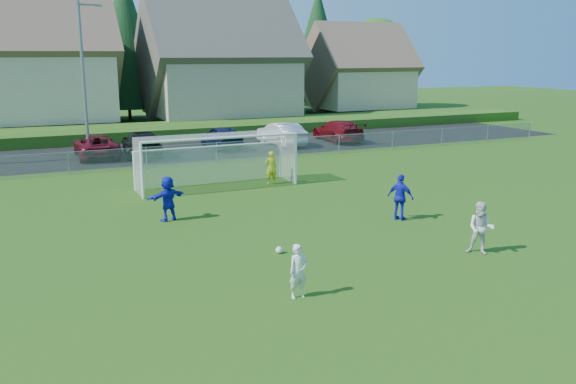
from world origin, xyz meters
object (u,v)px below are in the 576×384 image
car_g (338,131)px  player_blue_a (400,197)px  player_blue_b (168,198)px  car_c (96,146)px  player_white_a (298,271)px  car_d (142,144)px  goalkeeper (271,168)px  car_e (221,137)px  soccer_ball (279,250)px  car_f (281,134)px  player_white_b (481,228)px  soccer_goal (215,152)px

car_g → player_blue_a: bearing=70.2°
player_blue_b → car_c: player_blue_b is taller
player_white_a → car_d: 23.97m
goalkeeper → car_d: 11.53m
car_c → car_e: bearing=-177.9°
car_c → car_g: 16.64m
car_e → player_blue_a: bearing=90.6°
player_blue_a → goalkeeper: size_ratio=1.10×
soccer_ball → car_d: car_d is taller
car_d → car_g: size_ratio=1.01×
player_white_a → car_f: bearing=62.4°
player_white_b → car_c: 25.21m
player_white_b → soccer_goal: size_ratio=0.22×
goalkeeper → car_d: (-3.92, 10.84, -0.04)m
car_c → car_e: car_e is taller
soccer_ball → player_white_a: 3.62m
player_white_a → player_blue_b: 8.81m
car_g → soccer_goal: soccer_goal is taller
player_white_b → car_g: size_ratio=0.32×
goalkeeper → car_f: size_ratio=0.33×
soccer_ball → player_white_a: bearing=-106.1°
soccer_ball → car_d: size_ratio=0.04×
soccer_goal → car_d: bearing=97.4°
player_white_a → car_f: (10.50, 24.38, 0.08)m
car_d → car_e: size_ratio=1.18×
car_e → car_c: bearing=0.6°
player_white_b → player_blue_a: player_blue_a is taller
player_blue_a → soccer_ball: bearing=74.6°
player_white_b → soccer_goal: 13.64m
soccer_ball → player_blue_b: (-2.18, 5.30, 0.73)m
player_white_b → player_blue_b: size_ratio=0.99×
player_blue_b → car_c: bearing=-107.2°
player_blue_a → player_blue_b: player_blue_a is taller
player_white_b → player_blue_a: size_ratio=0.96×
car_g → car_e: bearing=2.1°
car_c → car_d: size_ratio=0.96×
car_f → car_e: bearing=-6.7°
player_blue_a → player_blue_b: (-7.92, 3.61, -0.03)m
soccer_ball → car_e: bearing=75.9°
soccer_ball → player_white_b: bearing=-25.1°
player_blue_a → player_white_b: bearing=147.6°
player_white_a → soccer_goal: soccer_goal is taller
player_white_b → soccer_goal: (-4.37, 12.90, 0.79)m
goalkeeper → car_f: (5.61, 11.27, -0.01)m
car_e → car_g: (8.67, -0.18, -0.01)m
car_f → player_blue_b: bearing=51.4°
player_blue_a → car_e: player_blue_a is taller
goalkeeper → car_c: size_ratio=0.32×
player_white_a → player_blue_a: size_ratio=0.81×
soccer_goal → car_c: bearing=109.8°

